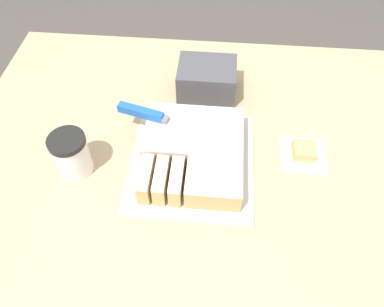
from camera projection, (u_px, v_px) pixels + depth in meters
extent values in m
plane|color=#4C4742|center=(207.00, 291.00, 1.67)|extent=(8.00, 8.00, 0.00)
cube|color=tan|center=(211.00, 247.00, 1.31)|extent=(1.40, 1.10, 0.92)
cube|color=silver|center=(192.00, 162.00, 0.97)|extent=(0.31, 0.34, 0.01)
cube|color=tan|center=(194.00, 138.00, 0.97)|extent=(0.25, 0.17, 0.06)
cube|color=white|center=(194.00, 129.00, 0.95)|extent=(0.25, 0.17, 0.01)
cube|color=tan|center=(214.00, 184.00, 0.88)|extent=(0.13, 0.11, 0.06)
cube|color=white|center=(214.00, 176.00, 0.86)|extent=(0.13, 0.11, 0.01)
cube|color=tan|center=(146.00, 180.00, 0.89)|extent=(0.03, 0.10, 0.06)
cube|color=white|center=(145.00, 172.00, 0.87)|extent=(0.03, 0.10, 0.01)
cube|color=tan|center=(161.00, 181.00, 0.89)|extent=(0.03, 0.10, 0.06)
cube|color=white|center=(160.00, 173.00, 0.86)|extent=(0.03, 0.10, 0.01)
cube|color=tan|center=(177.00, 182.00, 0.89)|extent=(0.03, 0.10, 0.06)
cube|color=white|center=(176.00, 174.00, 0.86)|extent=(0.03, 0.10, 0.01)
cube|color=silver|center=(199.00, 130.00, 0.94)|extent=(0.19, 0.07, 0.00)
cube|color=slate|center=(165.00, 120.00, 0.95)|extent=(0.02, 0.02, 0.02)
cube|color=#1E59B2|center=(141.00, 112.00, 0.97)|extent=(0.13, 0.05, 0.02)
cylinder|color=white|center=(72.00, 156.00, 0.92)|extent=(0.09, 0.09, 0.10)
cylinder|color=black|center=(66.00, 141.00, 0.87)|extent=(0.09, 0.09, 0.01)
cube|color=white|center=(303.00, 155.00, 0.98)|extent=(0.12, 0.12, 0.01)
cube|color=tan|center=(304.00, 151.00, 0.97)|extent=(0.06, 0.06, 0.03)
cube|color=#47474C|center=(207.00, 80.00, 1.10)|extent=(0.17, 0.13, 0.10)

